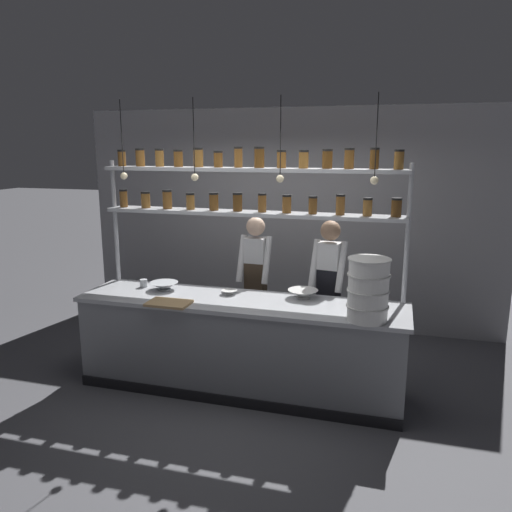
{
  "coord_description": "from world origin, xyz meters",
  "views": [
    {
      "loc": [
        1.41,
        -4.38,
        2.37
      ],
      "look_at": [
        0.1,
        0.2,
        1.32
      ],
      "focal_mm": 35.0,
      "sensor_mm": 36.0,
      "label": 1
    }
  ],
  "objects_px": {
    "chef_left": "(256,279)",
    "prep_bowl_center_front": "(303,294)",
    "cutting_board": "(169,303)",
    "serving_cup_front": "(144,283)",
    "prep_bowl_center_back": "(164,286)",
    "prep_bowl_near_left": "(229,292)",
    "container_stack": "(368,290)",
    "chef_center": "(329,286)",
    "spice_shelf_unit": "(249,194)"
  },
  "relations": [
    {
      "from": "chef_left",
      "to": "prep_bowl_center_front",
      "type": "distance_m",
      "value": 0.82
    },
    {
      "from": "chef_left",
      "to": "cutting_board",
      "type": "relative_size",
      "value": 4.05
    },
    {
      "from": "prep_bowl_center_front",
      "to": "serving_cup_front",
      "type": "height_order",
      "value": "same"
    },
    {
      "from": "cutting_board",
      "to": "serving_cup_front",
      "type": "height_order",
      "value": "serving_cup_front"
    },
    {
      "from": "prep_bowl_center_back",
      "to": "prep_bowl_center_front",
      "type": "bearing_deg",
      "value": 4.62
    },
    {
      "from": "prep_bowl_center_front",
      "to": "prep_bowl_center_back",
      "type": "relative_size",
      "value": 1.01
    },
    {
      "from": "cutting_board",
      "to": "prep_bowl_near_left",
      "type": "height_order",
      "value": "prep_bowl_near_left"
    },
    {
      "from": "container_stack",
      "to": "chef_left",
      "type": "bearing_deg",
      "value": 141.53
    },
    {
      "from": "prep_bowl_center_back",
      "to": "serving_cup_front",
      "type": "bearing_deg",
      "value": 171.64
    },
    {
      "from": "cutting_board",
      "to": "container_stack",
      "type": "bearing_deg",
      "value": 1.96
    },
    {
      "from": "prep_bowl_center_front",
      "to": "chef_center",
      "type": "bearing_deg",
      "value": 65.62
    },
    {
      "from": "prep_bowl_near_left",
      "to": "chef_center",
      "type": "bearing_deg",
      "value": 28.91
    },
    {
      "from": "spice_shelf_unit",
      "to": "prep_bowl_center_back",
      "type": "distance_m",
      "value": 1.3
    },
    {
      "from": "spice_shelf_unit",
      "to": "chef_center",
      "type": "relative_size",
      "value": 1.88
    },
    {
      "from": "chef_center",
      "to": "container_stack",
      "type": "height_order",
      "value": "chef_center"
    },
    {
      "from": "chef_left",
      "to": "container_stack",
      "type": "distance_m",
      "value": 1.65
    },
    {
      "from": "cutting_board",
      "to": "serving_cup_front",
      "type": "bearing_deg",
      "value": 137.6
    },
    {
      "from": "cutting_board",
      "to": "prep_bowl_center_front",
      "type": "xyz_separation_m",
      "value": [
        1.17,
        0.55,
        0.03
      ]
    },
    {
      "from": "prep_bowl_center_front",
      "to": "container_stack",
      "type": "bearing_deg",
      "value": -37.03
    },
    {
      "from": "chef_center",
      "to": "cutting_board",
      "type": "distance_m",
      "value": 1.67
    },
    {
      "from": "prep_bowl_near_left",
      "to": "prep_bowl_center_front",
      "type": "bearing_deg",
      "value": 6.65
    },
    {
      "from": "chef_left",
      "to": "prep_bowl_center_front",
      "type": "height_order",
      "value": "chef_left"
    },
    {
      "from": "chef_left",
      "to": "serving_cup_front",
      "type": "distance_m",
      "value": 1.21
    },
    {
      "from": "serving_cup_front",
      "to": "cutting_board",
      "type": "bearing_deg",
      "value": -42.4
    },
    {
      "from": "spice_shelf_unit",
      "to": "prep_bowl_near_left",
      "type": "bearing_deg",
      "value": -132.0
    },
    {
      "from": "prep_bowl_center_front",
      "to": "spice_shelf_unit",
      "type": "bearing_deg",
      "value": 170.77
    },
    {
      "from": "spice_shelf_unit",
      "to": "cutting_board",
      "type": "xyz_separation_m",
      "value": [
        -0.6,
        -0.64,
        -0.98
      ]
    },
    {
      "from": "spice_shelf_unit",
      "to": "chef_center",
      "type": "bearing_deg",
      "value": 23.51
    },
    {
      "from": "prep_bowl_near_left",
      "to": "serving_cup_front",
      "type": "distance_m",
      "value": 0.95
    },
    {
      "from": "spice_shelf_unit",
      "to": "chef_left",
      "type": "relative_size",
      "value": 1.89
    },
    {
      "from": "prep_bowl_near_left",
      "to": "serving_cup_front",
      "type": "bearing_deg",
      "value": 179.57
    },
    {
      "from": "cutting_board",
      "to": "prep_bowl_center_front",
      "type": "bearing_deg",
      "value": 25.02
    },
    {
      "from": "prep_bowl_center_back",
      "to": "chef_left",
      "type": "bearing_deg",
      "value": 38.91
    },
    {
      "from": "container_stack",
      "to": "serving_cup_front",
      "type": "bearing_deg",
      "value": 170.09
    },
    {
      "from": "chef_left",
      "to": "prep_bowl_near_left",
      "type": "bearing_deg",
      "value": -97.31
    },
    {
      "from": "prep_bowl_center_back",
      "to": "prep_bowl_near_left",
      "type": "bearing_deg",
      "value": 2.48
    },
    {
      "from": "chef_center",
      "to": "prep_bowl_center_front",
      "type": "height_order",
      "value": "chef_center"
    },
    {
      "from": "prep_bowl_near_left",
      "to": "prep_bowl_center_back",
      "type": "height_order",
      "value": "prep_bowl_center_back"
    },
    {
      "from": "prep_bowl_center_back",
      "to": "serving_cup_front",
      "type": "xyz_separation_m",
      "value": [
        -0.25,
        0.04,
        0.0
      ]
    },
    {
      "from": "cutting_board",
      "to": "prep_bowl_center_back",
      "type": "relative_size",
      "value": 1.37
    },
    {
      "from": "chef_left",
      "to": "cutting_board",
      "type": "xyz_separation_m",
      "value": [
        -0.54,
        -1.07,
        0.0
      ]
    },
    {
      "from": "spice_shelf_unit",
      "to": "serving_cup_front",
      "type": "distance_m",
      "value": 1.47
    },
    {
      "from": "serving_cup_front",
      "to": "prep_bowl_near_left",
      "type": "bearing_deg",
      "value": -0.43
    },
    {
      "from": "spice_shelf_unit",
      "to": "container_stack",
      "type": "distance_m",
      "value": 1.52
    },
    {
      "from": "prep_bowl_center_back",
      "to": "serving_cup_front",
      "type": "height_order",
      "value": "serving_cup_front"
    },
    {
      "from": "chef_center",
      "to": "serving_cup_front",
      "type": "xyz_separation_m",
      "value": [
        -1.88,
        -0.5,
        0.03
      ]
    },
    {
      "from": "container_stack",
      "to": "prep_bowl_near_left",
      "type": "distance_m",
      "value": 1.45
    },
    {
      "from": "container_stack",
      "to": "prep_bowl_center_front",
      "type": "xyz_separation_m",
      "value": [
        -0.64,
        0.48,
        -0.23
      ]
    },
    {
      "from": "chef_center",
      "to": "prep_bowl_near_left",
      "type": "relative_size",
      "value": 10.16
    },
    {
      "from": "cutting_board",
      "to": "serving_cup_front",
      "type": "xyz_separation_m",
      "value": [
        -0.51,
        0.47,
        0.03
      ]
    }
  ]
}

